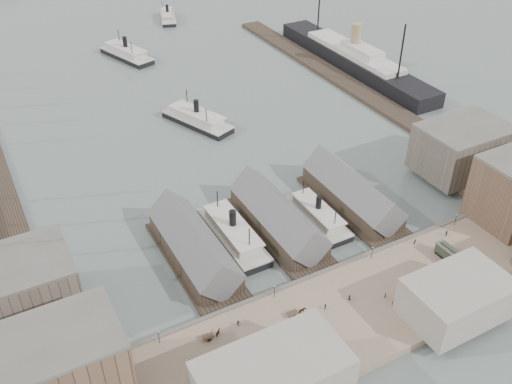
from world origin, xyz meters
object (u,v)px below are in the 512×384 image
horse_cart_left (216,333)px  horse_cart_right (438,280)px  ferry_docked_west (233,233)px  tram (452,256)px  ocean_steamer (354,59)px  horse_cart_center (299,312)px

horse_cart_left → horse_cart_right: 58.18m
ferry_docked_west → horse_cart_left: ferry_docked_west is taller
horse_cart_left → tram: bearing=-94.1°
tram → horse_cart_right: 9.49m
tram → ferry_docked_west: bearing=138.0°
ocean_steamer → horse_cart_left: 170.50m
horse_cart_left → horse_cart_center: bearing=-97.5°
ferry_docked_west → horse_cart_center: (0.27, -34.28, 0.22)m
horse_cart_left → ferry_docked_west: bearing=-30.9°
horse_cart_center → horse_cart_right: (36.90, -7.61, -0.01)m
ferry_docked_west → tram: size_ratio=2.87×
ferry_docked_west → ocean_steamer: bearing=39.0°
ferry_docked_west → ocean_steamer: ocean_steamer is taller
horse_cart_left → horse_cart_right: size_ratio=1.00×
ocean_steamer → ferry_docked_west: bearing=-141.0°
ocean_steamer → horse_cart_center: size_ratio=21.29×
horse_cart_left → ocean_steamer: bearing=-45.2°
horse_cart_left → horse_cart_right: (57.14, -10.96, -0.09)m
ocean_steamer → horse_cart_right: ocean_steamer is taller
horse_cart_center → ferry_docked_west: bearing=-4.9°
ocean_steamer → tram: size_ratio=9.71×
horse_cart_center → ocean_steamer: bearing=-46.6°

